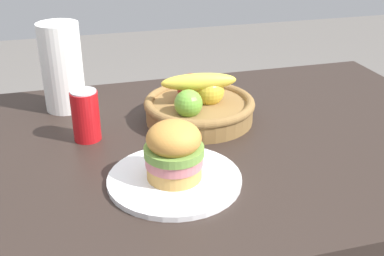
{
  "coord_description": "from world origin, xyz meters",
  "views": [
    {
      "loc": [
        -0.31,
        -0.99,
        1.28
      ],
      "look_at": [
        -0.05,
        -0.05,
        0.81
      ],
      "focal_mm": 44.46,
      "sensor_mm": 36.0,
      "label": 1
    }
  ],
  "objects_px": {
    "sandwich": "(174,151)",
    "soda_can": "(86,115)",
    "fruit_basket": "(199,105)",
    "plate": "(175,179)",
    "paper_towel_roll": "(62,67)"
  },
  "relations": [
    {
      "from": "sandwich",
      "to": "soda_can",
      "type": "xyz_separation_m",
      "value": [
        -0.16,
        0.25,
        -0.01
      ]
    },
    {
      "from": "fruit_basket",
      "to": "plate",
      "type": "bearing_deg",
      "value": -115.71
    },
    {
      "from": "plate",
      "to": "soda_can",
      "type": "height_order",
      "value": "soda_can"
    },
    {
      "from": "soda_can",
      "to": "paper_towel_roll",
      "type": "distance_m",
      "value": 0.22
    },
    {
      "from": "fruit_basket",
      "to": "paper_towel_roll",
      "type": "xyz_separation_m",
      "value": [
        -0.33,
        0.18,
        0.07
      ]
    },
    {
      "from": "plate",
      "to": "sandwich",
      "type": "xyz_separation_m",
      "value": [
        0.0,
        0.0,
        0.07
      ]
    },
    {
      "from": "plate",
      "to": "soda_can",
      "type": "bearing_deg",
      "value": 122.63
    },
    {
      "from": "sandwich",
      "to": "soda_can",
      "type": "distance_m",
      "value": 0.29
    },
    {
      "from": "paper_towel_roll",
      "to": "fruit_basket",
      "type": "bearing_deg",
      "value": -27.87
    },
    {
      "from": "sandwich",
      "to": "soda_can",
      "type": "bearing_deg",
      "value": 122.63
    },
    {
      "from": "plate",
      "to": "fruit_basket",
      "type": "bearing_deg",
      "value": 64.29
    },
    {
      "from": "plate",
      "to": "soda_can",
      "type": "distance_m",
      "value": 0.3
    },
    {
      "from": "plate",
      "to": "fruit_basket",
      "type": "relative_size",
      "value": 0.96
    },
    {
      "from": "fruit_basket",
      "to": "paper_towel_roll",
      "type": "relative_size",
      "value": 1.21
    },
    {
      "from": "soda_can",
      "to": "paper_towel_roll",
      "type": "xyz_separation_m",
      "value": [
        -0.04,
        0.21,
        0.06
      ]
    }
  ]
}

